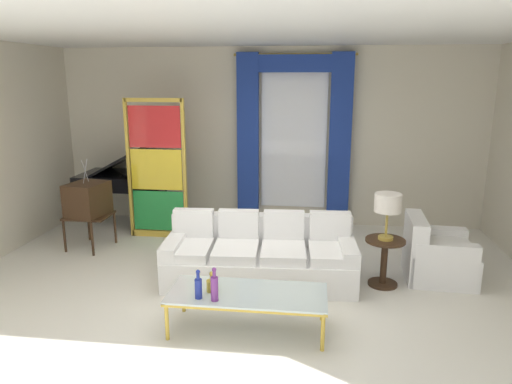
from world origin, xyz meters
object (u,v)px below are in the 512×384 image
at_px(round_side_table, 384,258).
at_px(grand_piano, 127,178).
at_px(bottle_blue_decanter, 198,287).
at_px(peacock_figurine, 185,233).
at_px(stained_glass_divider, 157,172).
at_px(armchair_white, 435,257).
at_px(bottle_amber_squat, 214,287).
at_px(table_lamp_brass, 388,205).
at_px(bottle_crystal_tall, 212,285).
at_px(vintage_tv, 88,201).
at_px(couch_white_long, 260,257).
at_px(coffee_table, 248,295).

distance_m(round_side_table, grand_piano, 4.63).
height_order(bottle_blue_decanter, peacock_figurine, bottle_blue_decanter).
distance_m(stained_glass_divider, round_side_table, 3.68).
bearing_deg(armchair_white, bottle_amber_squat, -144.17).
bearing_deg(round_side_table, armchair_white, 24.12).
bearing_deg(table_lamp_brass, bottle_blue_decanter, -143.47).
bearing_deg(grand_piano, armchair_white, -20.35).
relative_size(bottle_crystal_tall, stained_glass_divider, 0.10).
xyz_separation_m(bottle_blue_decanter, bottle_crystal_tall, (0.09, 0.17, -0.05)).
bearing_deg(table_lamp_brass, grand_piano, 153.26).
bearing_deg(armchair_white, vintage_tv, 174.23).
height_order(couch_white_long, bottle_crystal_tall, couch_white_long).
bearing_deg(coffee_table, round_side_table, 40.01).
distance_m(bottle_amber_squat, armchair_white, 3.04).
bearing_deg(bottle_amber_squat, grand_piano, 123.21).
bearing_deg(bottle_amber_squat, coffee_table, 36.69).
distance_m(couch_white_long, bottle_crystal_tall, 1.30).
relative_size(vintage_tv, grand_piano, 0.90).
bearing_deg(stained_glass_divider, bottle_crystal_tall, -61.29).
height_order(stained_glass_divider, round_side_table, stained_glass_divider).
bearing_deg(couch_white_long, bottle_crystal_tall, -105.20).
distance_m(bottle_blue_decanter, grand_piano, 4.14).
height_order(bottle_crystal_tall, peacock_figurine, bottle_crystal_tall).
bearing_deg(coffee_table, table_lamp_brass, 40.01).
distance_m(bottle_crystal_tall, peacock_figurine, 2.47).
height_order(coffee_table, vintage_tv, vintage_tv).
bearing_deg(bottle_blue_decanter, table_lamp_brass, 36.53).
distance_m(vintage_tv, table_lamp_brass, 4.28).
height_order(bottle_amber_squat, peacock_figurine, bottle_amber_squat).
xyz_separation_m(coffee_table, stained_glass_divider, (-1.83, 2.66, 0.68)).
relative_size(bottle_amber_squat, grand_piano, 0.23).
bearing_deg(grand_piano, round_side_table, -26.74).
xyz_separation_m(bottle_crystal_tall, bottle_amber_squat, (0.07, -0.20, 0.07)).
relative_size(coffee_table, bottle_crystal_tall, 7.50).
distance_m(couch_white_long, vintage_tv, 2.83).
height_order(vintage_tv, grand_piano, grand_piano).
relative_size(bottle_blue_decanter, grand_piano, 0.20).
bearing_deg(peacock_figurine, bottle_crystal_tall, -67.67).
xyz_separation_m(armchair_white, peacock_figurine, (-3.46, 0.70, -0.07)).
relative_size(peacock_figurine, table_lamp_brass, 1.05).
distance_m(round_side_table, table_lamp_brass, 0.67).
xyz_separation_m(vintage_tv, grand_piano, (0.08, 1.28, 0.07)).
bearing_deg(bottle_crystal_tall, vintage_tv, 138.44).
xyz_separation_m(bottle_amber_squat, grand_piano, (-2.32, 3.55, 0.25)).
distance_m(coffee_table, bottle_amber_squat, 0.40).
xyz_separation_m(bottle_amber_squat, vintage_tv, (-2.41, 2.27, 0.18)).
bearing_deg(stained_glass_divider, coffee_table, -55.55).
xyz_separation_m(vintage_tv, armchair_white, (4.86, -0.49, -0.44)).
bearing_deg(peacock_figurine, vintage_tv, -171.62).
relative_size(bottle_blue_decanter, vintage_tv, 0.22).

